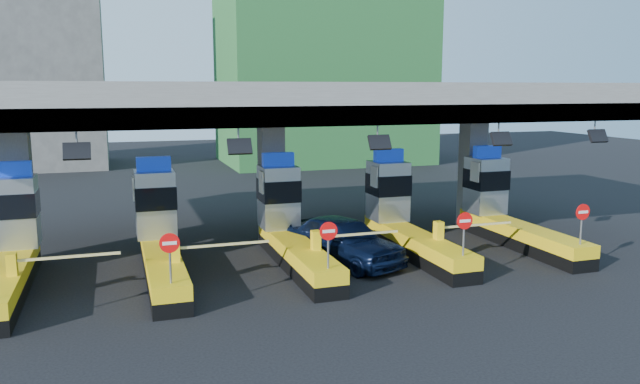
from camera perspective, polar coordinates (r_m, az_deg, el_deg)
name	(u,v)px	position (r m, az deg, el deg)	size (l,w,h in m)	color
ground	(290,261)	(24.93, -2.72, -6.34)	(120.00, 120.00, 0.00)	black
toll_canopy	(271,104)	(26.77, -4.48, 8.04)	(28.00, 12.09, 7.00)	slate
toll_lane_far_left	(11,245)	(24.29, -26.37, -4.36)	(4.43, 8.00, 4.16)	black
toll_lane_left	(159,235)	(24.06, -14.50, -3.79)	(4.43, 8.00, 4.16)	black
toll_lane_center	(288,225)	(24.85, -2.91, -3.07)	(4.43, 8.00, 4.16)	black
toll_lane_right	(402,217)	(26.58, 7.55, -2.31)	(4.43, 8.00, 4.16)	black
toll_lane_far_right	(504,210)	(29.07, 16.47, -1.60)	(4.43, 8.00, 4.16)	black
bg_building_scaffold	(322,7)	(58.55, 0.21, 16.57)	(18.00, 12.00, 28.00)	#1E5926
bg_building_concrete	(16,61)	(59.65, -26.05, 10.68)	(14.00, 10.00, 18.00)	#4C4C49
van	(344,240)	(24.47, 2.19, -4.39)	(2.19, 5.44, 1.85)	black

